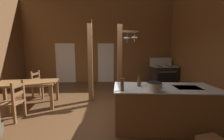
# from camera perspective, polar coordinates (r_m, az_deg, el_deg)

# --- Properties ---
(ground_plane) EXTENTS (8.51, 8.53, 0.10)m
(ground_plane) POSITION_cam_1_polar(r_m,az_deg,el_deg) (4.06, -8.13, -17.22)
(ground_plane) COLOR brown
(wall_back) EXTENTS (8.51, 0.14, 4.28)m
(wall_back) POSITION_cam_1_polar(r_m,az_deg,el_deg) (7.63, -5.47, 11.26)
(wall_back) COLOR brown
(wall_back) RESTS_ON ground_plane
(glazed_door_back_left) EXTENTS (1.00, 0.01, 2.05)m
(glazed_door_back_left) POSITION_cam_1_polar(r_m,az_deg,el_deg) (7.85, -18.17, 2.66)
(glazed_door_back_left) COLOR white
(glazed_door_back_left) RESTS_ON ground_plane
(glazed_panel_back_right) EXTENTS (0.84, 0.01, 2.05)m
(glazed_panel_back_right) POSITION_cam_1_polar(r_m,az_deg,el_deg) (7.55, -2.47, 2.85)
(glazed_panel_back_right) COLOR white
(glazed_panel_back_right) RESTS_ON ground_plane
(kitchen_island) EXTENTS (2.24, 1.15, 0.89)m
(kitchen_island) POSITION_cam_1_polar(r_m,az_deg,el_deg) (3.38, 20.12, -13.75)
(kitchen_island) COLOR brown
(kitchen_island) RESTS_ON ground_plane
(stove_range) EXTENTS (1.21, 0.90, 1.32)m
(stove_range) POSITION_cam_1_polar(r_m,az_deg,el_deg) (7.35, 20.00, -2.00)
(stove_range) COLOR #272727
(stove_range) RESTS_ON ground_plane
(support_post_with_pot_rack) EXTENTS (0.69, 0.24, 2.63)m
(support_post_with_pot_rack) POSITION_cam_1_polar(r_m,az_deg,el_deg) (4.71, 3.51, 4.72)
(support_post_with_pot_rack) COLOR brown
(support_post_with_pot_rack) RESTS_ON ground_plane
(support_post_center) EXTENTS (0.14, 0.14, 2.63)m
(support_post_center) POSITION_cam_1_polar(r_m,az_deg,el_deg) (4.64, -8.71, 3.40)
(support_post_center) COLOR brown
(support_post_center) RESTS_ON ground_plane
(dining_table) EXTENTS (1.81, 1.12, 0.74)m
(dining_table) POSITION_cam_1_polar(r_m,az_deg,el_deg) (4.94, -31.32, -5.16)
(dining_table) COLOR brown
(dining_table) RESTS_ON ground_plane
(ladderback_chair_near_window) EXTENTS (0.46, 0.46, 0.95)m
(ladderback_chair_near_window) POSITION_cam_1_polar(r_m,az_deg,el_deg) (4.19, -34.88, -10.40)
(ladderback_chair_near_window) COLOR brown
(ladderback_chair_near_window) RESTS_ON ground_plane
(ladderback_chair_by_post) EXTENTS (0.52, 0.52, 0.95)m
(ladderback_chair_by_post) POSITION_cam_1_polar(r_m,az_deg,el_deg) (5.75, -27.17, -5.26)
(ladderback_chair_by_post) COLOR brown
(ladderback_chair_by_post) RESTS_ON ground_plane
(stockpot_on_counter) EXTENTS (0.35, 0.28, 0.18)m
(stockpot_on_counter) POSITION_cam_1_polar(r_m,az_deg,el_deg) (2.84, 16.61, -6.43)
(stockpot_on_counter) COLOR silver
(stockpot_on_counter) RESTS_ON kitchen_island
(mixing_bowl_on_counter) EXTENTS (0.17, 0.17, 0.06)m
(mixing_bowl_on_counter) POSITION_cam_1_polar(r_m,az_deg,el_deg) (3.15, 17.99, -6.18)
(mixing_bowl_on_counter) COLOR slate
(mixing_bowl_on_counter) RESTS_ON kitchen_island
(bottle_tall_on_counter) EXTENTS (0.08, 0.08, 0.27)m
(bottle_tall_on_counter) POSITION_cam_1_polar(r_m,az_deg,el_deg) (3.15, 10.85, -4.53)
(bottle_tall_on_counter) COLOR #56331E
(bottle_tall_on_counter) RESTS_ON kitchen_island
(bottle_short_on_counter) EXTENTS (0.07, 0.07, 0.33)m
(bottle_short_on_counter) POSITION_cam_1_polar(r_m,az_deg,el_deg) (2.76, 4.13, -5.66)
(bottle_short_on_counter) COLOR #56331E
(bottle_short_on_counter) RESTS_ON kitchen_island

